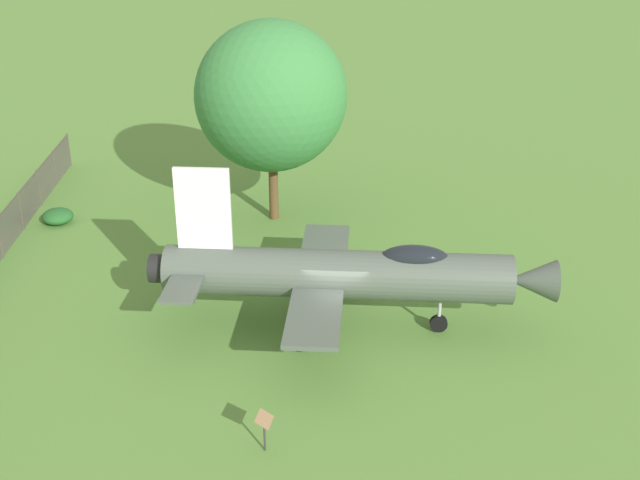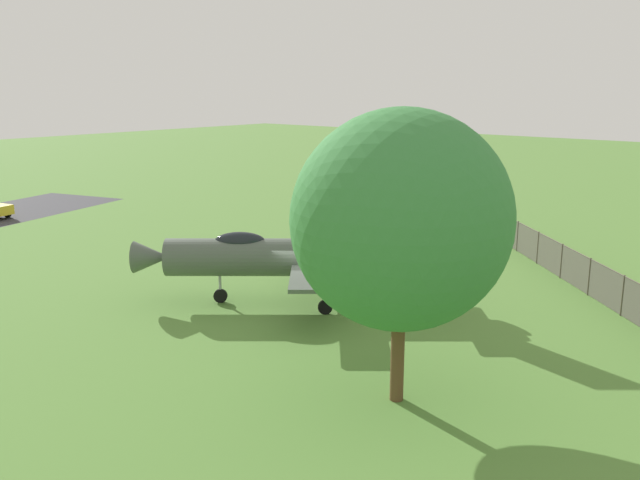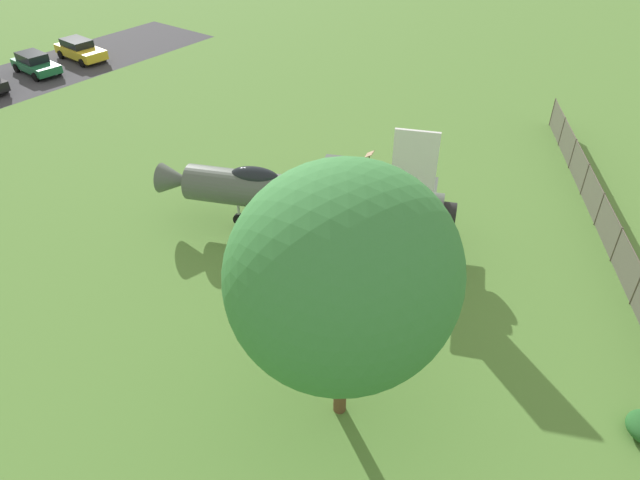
{
  "view_description": "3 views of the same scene",
  "coord_description": "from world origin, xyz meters",
  "px_view_note": "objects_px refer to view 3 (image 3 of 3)",
  "views": [
    {
      "loc": [
        15.91,
        -17.52,
        14.22
      ],
      "look_at": [
        -1.12,
        0.35,
        2.8
      ],
      "focal_mm": 45.32,
      "sensor_mm": 36.0,
      "label": 1
    },
    {
      "loc": [
        -18.51,
        20.77,
        9.26
      ],
      "look_at": [
        -0.04,
        -1.4,
        2.56
      ],
      "focal_mm": 37.48,
      "sensor_mm": 36.0,
      "label": 2
    },
    {
      "loc": [
        -17.57,
        12.74,
        15.37
      ],
      "look_at": [
        -3.36,
        2.01,
        2.5
      ],
      "focal_mm": 32.63,
      "sensor_mm": 36.0,
      "label": 3
    }
  ],
  "objects_px": {
    "display_jet": "(302,194)",
    "info_plaque": "(369,157)",
    "shade_tree": "(344,276)",
    "parked_car_green": "(35,63)",
    "parked_car_yellow": "(80,50)"
  },
  "relations": [
    {
      "from": "display_jet",
      "to": "parked_car_green",
      "type": "xyz_separation_m",
      "value": [
        28.96,
        3.72,
        -1.34
      ]
    },
    {
      "from": "display_jet",
      "to": "shade_tree",
      "type": "relative_size",
      "value": 1.34
    },
    {
      "from": "display_jet",
      "to": "info_plaque",
      "type": "xyz_separation_m",
      "value": [
        2.62,
        -6.25,
        -1.24
      ]
    },
    {
      "from": "shade_tree",
      "to": "parked_car_yellow",
      "type": "relative_size",
      "value": 1.76
    },
    {
      "from": "display_jet",
      "to": "parked_car_green",
      "type": "height_order",
      "value": "display_jet"
    },
    {
      "from": "info_plaque",
      "to": "display_jet",
      "type": "bearing_deg",
      "value": 112.78
    },
    {
      "from": "display_jet",
      "to": "info_plaque",
      "type": "height_order",
      "value": "display_jet"
    },
    {
      "from": "shade_tree",
      "to": "info_plaque",
      "type": "relative_size",
      "value": 7.62
    },
    {
      "from": "info_plaque",
      "to": "parked_car_yellow",
      "type": "xyz_separation_m",
      "value": [
        27.4,
        6.26,
        -0.06
      ]
    },
    {
      "from": "parked_car_yellow",
      "to": "parked_car_green",
      "type": "bearing_deg",
      "value": -86.74
    },
    {
      "from": "shade_tree",
      "to": "parked_car_yellow",
      "type": "height_order",
      "value": "shade_tree"
    },
    {
      "from": "display_jet",
      "to": "shade_tree",
      "type": "distance_m",
      "value": 10.5
    },
    {
      "from": "display_jet",
      "to": "parked_car_yellow",
      "type": "relative_size",
      "value": 2.36
    },
    {
      "from": "shade_tree",
      "to": "parked_car_green",
      "type": "xyz_separation_m",
      "value": [
        37.64,
        -1.08,
        -4.78
      ]
    },
    {
      "from": "info_plaque",
      "to": "parked_car_green",
      "type": "xyz_separation_m",
      "value": [
        26.34,
        9.97,
        -0.1
      ]
    }
  ]
}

